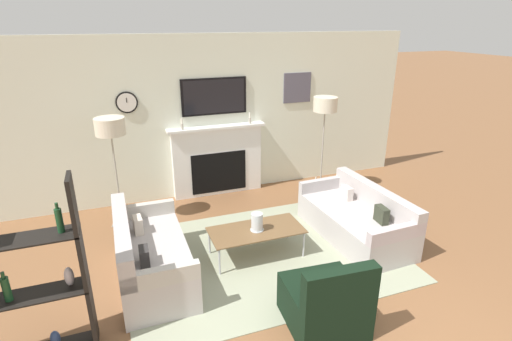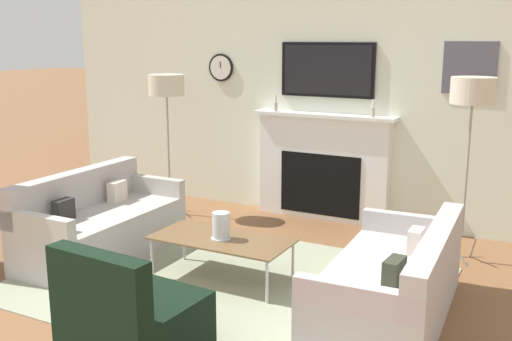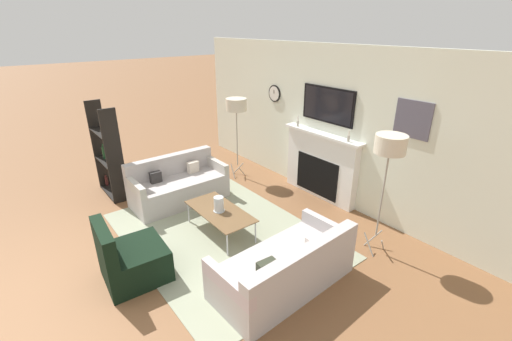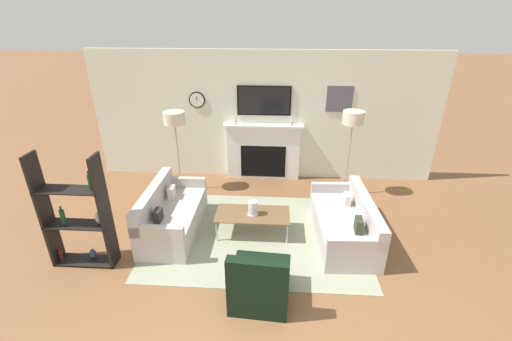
% 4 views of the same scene
% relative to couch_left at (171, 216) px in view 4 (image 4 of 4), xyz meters
% --- Properties ---
extents(fireplace_wall, '(7.23, 0.28, 2.70)m').
position_rel_couch_left_xyz_m(fireplace_wall, '(1.42, 2.26, 0.93)').
color(fireplace_wall, silver).
rests_on(fireplace_wall, ground_plane).
extents(area_rug, '(3.45, 2.52, 0.01)m').
position_rel_couch_left_xyz_m(area_rug, '(1.42, -0.00, -0.29)').
color(area_rug, gray).
rests_on(area_rug, ground_plane).
extents(couch_left, '(0.78, 1.66, 0.81)m').
position_rel_couch_left_xyz_m(couch_left, '(0.00, 0.00, 0.00)').
color(couch_left, '#B7AFAD').
rests_on(couch_left, ground_plane).
extents(couch_right, '(0.90, 1.79, 0.71)m').
position_rel_couch_left_xyz_m(couch_right, '(2.84, 0.00, -0.03)').
color(couch_right, '#B7AFAD').
rests_on(couch_right, ground_plane).
extents(armchair, '(0.77, 0.79, 0.84)m').
position_rel_couch_left_xyz_m(armchair, '(1.54, -1.41, -0.02)').
color(armchair, black).
rests_on(armchair, ground_plane).
extents(coffee_table, '(1.20, 0.57, 0.38)m').
position_rel_couch_left_xyz_m(coffee_table, '(1.34, 0.03, 0.07)').
color(coffee_table, brown).
rests_on(coffee_table, ground_plane).
extents(hurricane_candle, '(0.17, 0.17, 0.23)m').
position_rel_couch_left_xyz_m(hurricane_candle, '(1.35, 0.02, 0.19)').
color(hurricane_candle, silver).
rests_on(hurricane_candle, coffee_table).
extents(floor_lamp_left, '(0.41, 0.41, 1.65)m').
position_rel_couch_left_xyz_m(floor_lamp_left, '(-0.25, 1.49, 1.21)').
color(floor_lamp_left, '#9E998E').
rests_on(floor_lamp_left, ground_plane).
extents(floor_lamp_right, '(0.39, 0.39, 1.72)m').
position_rel_couch_left_xyz_m(floor_lamp_right, '(3.09, 1.49, 1.28)').
color(floor_lamp_right, '#9E998E').
rests_on(floor_lamp_right, ground_plane).
extents(shelf_unit, '(0.90, 0.28, 1.72)m').
position_rel_couch_left_xyz_m(shelf_unit, '(-1.03, -0.84, 0.49)').
color(shelf_unit, black).
rests_on(shelf_unit, ground_plane).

